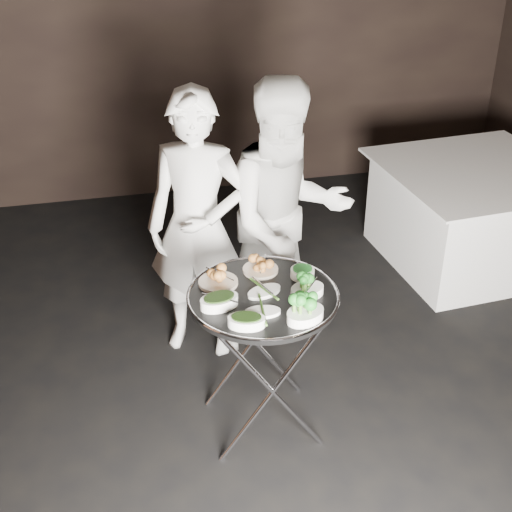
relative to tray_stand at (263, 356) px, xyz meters
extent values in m
cube|color=black|center=(-0.10, -0.45, -0.48)|extent=(6.00, 7.00, 0.05)
cube|color=black|center=(-0.10, 3.07, 1.05)|extent=(6.00, 0.05, 3.00)
cylinder|color=silver|center=(0.00, -0.21, -0.06)|extent=(0.55, 0.03, 0.80)
cylinder|color=silver|center=(0.00, -0.21, -0.06)|extent=(0.55, 0.03, 0.80)
cylinder|color=silver|center=(0.00, 0.21, -0.06)|extent=(0.55, 0.03, 0.80)
cylinder|color=silver|center=(0.00, 0.21, -0.06)|extent=(0.55, 0.03, 0.80)
cylinder|color=silver|center=(-0.23, 0.00, 0.32)|extent=(0.02, 0.46, 0.02)
cylinder|color=silver|center=(0.23, 0.00, 0.32)|extent=(0.02, 0.46, 0.02)
cylinder|color=black|center=(0.00, 0.00, 0.35)|extent=(0.72, 0.72, 0.03)
torus|color=silver|center=(0.00, 0.00, 0.37)|extent=(0.74, 0.74, 0.02)
cylinder|color=beige|center=(-0.19, 0.15, 0.38)|extent=(0.20, 0.20, 0.02)
cylinder|color=beige|center=(0.04, 0.22, 0.38)|extent=(0.18, 0.18, 0.02)
cylinder|color=white|center=(0.23, 0.12, 0.39)|extent=(0.12, 0.12, 0.04)
cylinder|color=silver|center=(-0.18, 0.16, 0.42)|extent=(0.11, 0.15, 0.01)
cylinder|color=silver|center=(0.05, 0.21, 0.42)|extent=(0.07, 0.17, 0.01)
cylinder|color=silver|center=(0.23, 0.13, 0.42)|extent=(0.05, 0.18, 0.01)
cylinder|color=silver|center=(-0.22, -0.05, 0.42)|extent=(0.15, 0.12, 0.01)
cylinder|color=silver|center=(0.22, -0.05, 0.42)|extent=(0.12, 0.15, 0.01)
cylinder|color=silver|center=(0.00, 0.01, 0.42)|extent=(0.07, 0.18, 0.01)
imported|color=silver|center=(-0.19, 0.78, 0.35)|extent=(0.69, 0.58, 1.61)
imported|color=silver|center=(0.31, 0.72, 0.38)|extent=(0.88, 0.73, 1.65)
cube|color=white|center=(1.88, 1.36, -0.10)|extent=(1.12, 1.12, 0.70)
cube|color=white|center=(1.88, 1.36, 0.26)|extent=(1.26, 1.26, 0.02)
camera|label=1|loc=(-0.67, -2.77, 2.24)|focal=50.00mm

